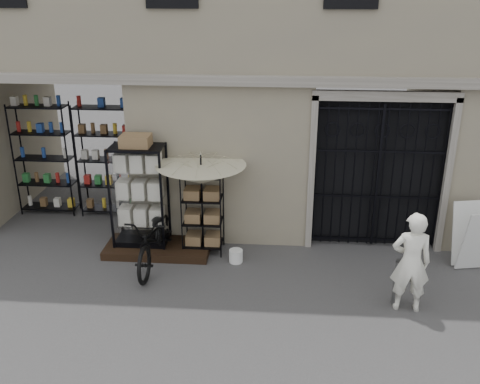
# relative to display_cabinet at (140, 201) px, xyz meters

# --- Properties ---
(ground) EXTENTS (80.00, 80.00, 0.00)m
(ground) POSITION_rel_display_cabinet_xyz_m (2.72, -1.66, -1.02)
(ground) COLOR black
(ground) RESTS_ON ground
(main_building) EXTENTS (14.00, 4.00, 9.00)m
(main_building) POSITION_rel_display_cabinet_xyz_m (2.72, 2.34, 3.48)
(main_building) COLOR gray
(main_building) RESTS_ON ground
(shop_recess) EXTENTS (3.00, 1.70, 3.00)m
(shop_recess) POSITION_rel_display_cabinet_xyz_m (-1.78, 1.14, 0.48)
(shop_recess) COLOR black
(shop_recess) RESTS_ON ground
(shop_shelving) EXTENTS (2.70, 0.50, 2.50)m
(shop_shelving) POSITION_rel_display_cabinet_xyz_m (-1.83, 1.64, 0.23)
(shop_shelving) COLOR black
(shop_shelving) RESTS_ON ground
(iron_gate) EXTENTS (2.50, 0.21, 3.00)m
(iron_gate) POSITION_rel_display_cabinet_xyz_m (4.47, 0.62, 0.48)
(iron_gate) COLOR black
(iron_gate) RESTS_ON ground
(step_platform) EXTENTS (2.00, 0.90, 0.15)m
(step_platform) POSITION_rel_display_cabinet_xyz_m (0.32, -0.11, -0.94)
(step_platform) COLOR black
(step_platform) RESTS_ON ground
(display_cabinet) EXTENTS (1.02, 0.69, 2.09)m
(display_cabinet) POSITION_rel_display_cabinet_xyz_m (0.00, 0.00, 0.00)
(display_cabinet) COLOR black
(display_cabinet) RESTS_ON step_platform
(wire_rack) EXTENTS (0.86, 0.74, 1.67)m
(wire_rack) POSITION_rel_display_cabinet_xyz_m (1.19, 0.02, -0.20)
(wire_rack) COLOR black
(wire_rack) RESTS_ON ground
(market_umbrella) EXTENTS (1.60, 1.63, 2.36)m
(market_umbrella) POSITION_rel_display_cabinet_xyz_m (1.19, -0.05, 0.68)
(market_umbrella) COLOR black
(market_umbrella) RESTS_ON ground
(white_bucket) EXTENTS (0.32, 0.32, 0.24)m
(white_bucket) POSITION_rel_display_cabinet_xyz_m (1.86, -0.39, -0.90)
(white_bucket) COLOR white
(white_bucket) RESTS_ON ground
(bicycle) EXTENTS (0.75, 1.09, 2.03)m
(bicycle) POSITION_rel_display_cabinet_xyz_m (0.39, -0.59, -1.02)
(bicycle) COLOR black
(bicycle) RESTS_ON ground
(steel_bollard) EXTENTS (0.17, 0.17, 0.78)m
(steel_bollard) POSITION_rel_display_cabinet_xyz_m (4.56, -1.59, -0.63)
(steel_bollard) COLOR slate
(steel_bollard) RESTS_ON ground
(shopkeeper) EXTENTS (0.70, 1.70, 0.40)m
(shopkeeper) POSITION_rel_display_cabinet_xyz_m (4.68, -1.71, -1.02)
(shopkeeper) COLOR white
(shopkeeper) RESTS_ON ground
(easel_sign) EXTENTS (0.67, 0.74, 1.17)m
(easel_sign) POSITION_rel_display_cabinet_xyz_m (6.10, -0.27, -0.41)
(easel_sign) COLOR silver
(easel_sign) RESTS_ON ground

